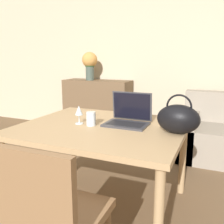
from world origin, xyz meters
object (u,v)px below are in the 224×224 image
chair (53,214)px  laptop (129,116)px  handbag (178,119)px  drinking_glass (91,119)px  wine_glass (79,111)px  flower_vase (90,63)px

chair → laptop: 1.06m
laptop → handbag: (0.42, -0.12, 0.04)m
laptop → drinking_glass: bearing=-145.8°
wine_glass → flower_vase: (-0.92, 1.90, 0.35)m
laptop → handbag: 0.44m
flower_vase → handbag: bearing=-47.1°
laptop → handbag: bearing=-15.5°
handbag → laptop: bearing=164.5°
handbag → chair: bearing=-116.4°
drinking_glass → wine_glass: 0.13m
drinking_glass → handbag: bearing=5.1°
drinking_glass → flower_vase: bearing=118.5°
drinking_glass → wine_glass: wine_glass is taller
drinking_glass → wine_glass: size_ratio=0.74×
drinking_glass → flower_vase: (-1.03, 1.91, 0.40)m
chair → drinking_glass: chair is taller
wine_glass → laptop: bearing=24.1°
chair → drinking_glass: 0.91m
laptop → wine_glass: bearing=-155.9°
chair → flower_vase: bearing=113.7°
chair → handbag: handbag is taller
laptop → flower_vase: flower_vase is taller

